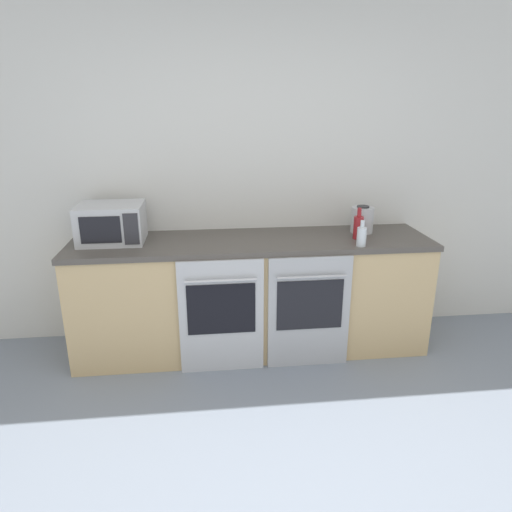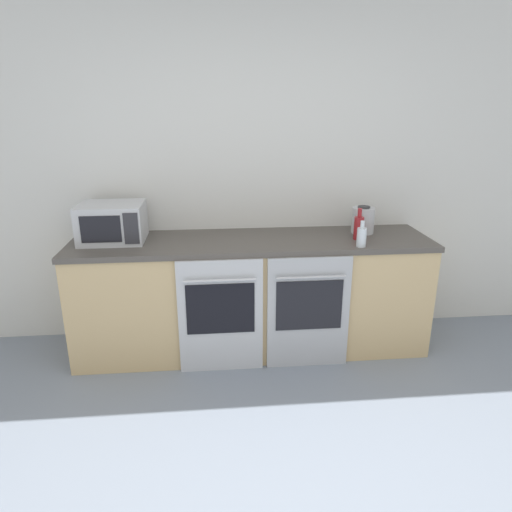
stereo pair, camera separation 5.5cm
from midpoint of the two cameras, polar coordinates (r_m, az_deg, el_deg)
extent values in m
cube|color=silver|center=(3.65, -1.56, 9.90)|extent=(10.00, 0.06, 2.60)
cube|color=tan|center=(3.55, -0.96, -5.07)|extent=(2.65, 0.64, 0.85)
cube|color=#4C4742|center=(3.40, -1.00, 1.79)|extent=(2.67, 0.66, 0.04)
cube|color=#B7BABF|center=(3.24, -4.82, -7.61)|extent=(0.59, 0.03, 0.85)
cube|color=black|center=(3.19, -4.85, -6.66)|extent=(0.47, 0.01, 0.37)
cylinder|color=#B7BABF|center=(3.09, -4.94, -3.11)|extent=(0.49, 0.02, 0.02)
cube|color=#A8AAAF|center=(3.31, 6.16, -7.06)|extent=(0.59, 0.03, 0.85)
cube|color=black|center=(3.26, 6.27, -6.13)|extent=(0.47, 0.01, 0.37)
cylinder|color=#A8AAAF|center=(3.16, 6.49, -2.64)|extent=(0.49, 0.02, 0.02)
cube|color=#B7BABF|center=(3.48, -18.02, 3.95)|extent=(0.46, 0.37, 0.28)
cube|color=black|center=(3.31, -19.33, 3.08)|extent=(0.27, 0.01, 0.19)
cube|color=#2D2D33|center=(3.27, -15.82, 3.25)|extent=(0.10, 0.01, 0.22)
cylinder|color=maroon|center=(3.47, 12.22, 3.48)|extent=(0.07, 0.07, 0.17)
cylinder|color=maroon|center=(3.44, 12.35, 5.36)|extent=(0.03, 0.03, 0.07)
cylinder|color=silver|center=(3.29, 12.59, 2.35)|extent=(0.07, 0.07, 0.13)
cylinder|color=silver|center=(3.27, 12.70, 3.92)|extent=(0.03, 0.03, 0.05)
cylinder|color=#B7BABF|center=(3.64, 12.71, 4.42)|extent=(0.17, 0.17, 0.20)
cylinder|color=#262628|center=(3.62, 12.82, 6.04)|extent=(0.09, 0.09, 0.01)
camera|label=1|loc=(0.03, -90.46, -0.15)|focal=32.00mm
camera|label=2|loc=(0.03, 89.54, 0.15)|focal=32.00mm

